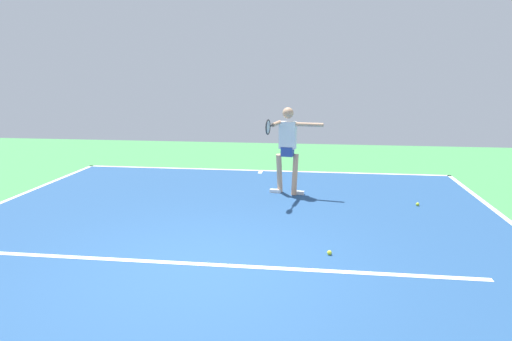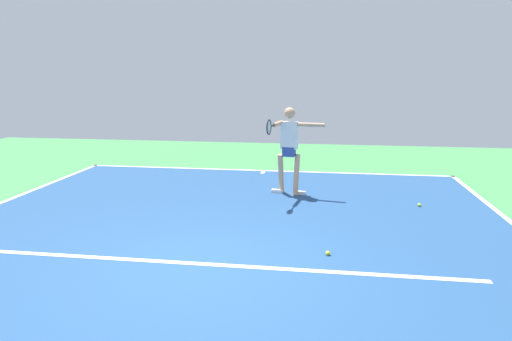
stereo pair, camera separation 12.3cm
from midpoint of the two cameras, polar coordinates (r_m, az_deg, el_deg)
The scene contains 8 objects.
ground_plane at distance 6.06m, azimuth -6.06°, elevation -12.12°, with size 21.97×21.97×0.00m, color #428E4C.
court_surface at distance 6.06m, azimuth -6.06°, elevation -12.10°, with size 9.55×12.38×0.00m, color navy.
court_line_baseline_near at distance 11.83m, azimuth 1.31°, elevation -0.00°, with size 9.55×0.10×0.01m, color white.
court_line_service at distance 6.15m, azimuth -5.80°, elevation -11.68°, with size 7.16×0.10×0.01m, color white.
court_line_centre_mark at distance 11.64m, azimuth 1.18°, elevation -0.21°, with size 0.10×0.30×0.01m, color white.
tennis_player at distance 9.35m, azimuth 4.57°, elevation 3.32°, with size 1.10×1.19×1.83m.
tennis_ball_by_sideline at distance 9.20m, azimuth 20.31°, elevation -4.11°, with size 0.07×0.07×0.07m, color #CCE033.
tennis_ball_far_corner at distance 6.48m, azimuth 9.62°, elevation -10.26°, with size 0.07×0.07×0.07m, color yellow.
Camera 2 is at (-1.48, 5.34, 2.47)m, focal length 31.66 mm.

